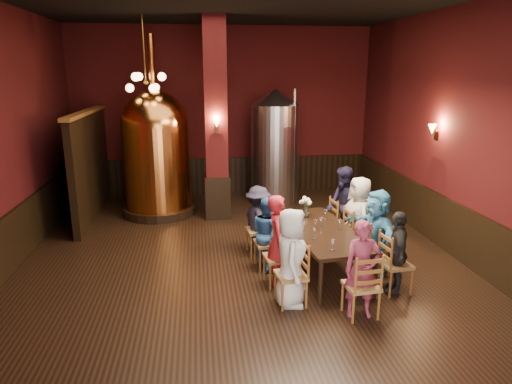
{
  "coord_description": "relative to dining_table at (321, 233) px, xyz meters",
  "views": [
    {
      "loc": [
        -0.73,
        -7.54,
        3.35
      ],
      "look_at": [
        0.27,
        0.2,
        1.27
      ],
      "focal_mm": 32.0,
      "sensor_mm": 36.0,
      "label": 1
    }
  ],
  "objects": [
    {
      "name": "person_8",
      "position": [
        0.17,
        -1.54,
        0.01
      ],
      "size": [
        0.53,
        0.37,
        1.4
      ],
      "primitive_type": "imported",
      "rotation": [
        0.0,
        0.0,
        6.21
      ],
      "color": "maroon",
      "rests_on": "ground"
    },
    {
      "name": "copper_kettle",
      "position": [
        -2.98,
        3.69,
        0.82
      ],
      "size": [
        1.9,
        1.9,
        4.13
      ],
      "rotation": [
        0.0,
        0.0,
        0.26
      ],
      "color": "black",
      "rests_on": "ground"
    },
    {
      "name": "column",
      "position": [
        -1.6,
        3.25,
        1.56
      ],
      "size": [
        0.58,
        0.58,
        4.5
      ],
      "primitive_type": "cube",
      "color": "#400D0E",
      "rests_on": "ground"
    },
    {
      "name": "wainscot_right",
      "position": [
        2.66,
        0.45,
        -0.19
      ],
      "size": [
        0.08,
        9.9,
        1.0
      ],
      "primitive_type": "cube",
      "color": "black",
      "rests_on": "ground"
    },
    {
      "name": "person_1",
      "position": [
        -0.81,
        -0.42,
        0.06
      ],
      "size": [
        0.46,
        0.6,
        1.49
      ],
      "primitive_type": "imported",
      "rotation": [
        0.0,
        0.0,
        1.36
      ],
      "color": "#B21E28",
      "rests_on": "ground"
    },
    {
      "name": "wainscot_back",
      "position": [
        -1.3,
        5.41,
        -0.19
      ],
      "size": [
        7.9,
        0.08,
        1.0
      ],
      "primitive_type": "cube",
      "color": "black",
      "rests_on": "ground"
    },
    {
      "name": "person_5",
      "position": [
        0.88,
        -0.24,
        0.05
      ],
      "size": [
        0.67,
        1.42,
        1.48
      ],
      "primitive_type": "imported",
      "rotation": [
        0.0,
        0.0,
        4.89
      ],
      "color": "teal",
      "rests_on": "ground"
    },
    {
      "name": "wine_glass_4",
      "position": [
        -0.08,
        -0.94,
        0.15
      ],
      "size": [
        0.07,
        0.07,
        0.17
      ],
      "primitive_type": null,
      "color": "white",
      "rests_on": "dining_table"
    },
    {
      "name": "person_0",
      "position": [
        -0.74,
        -1.08,
        0.05
      ],
      "size": [
        0.59,
        0.79,
        1.47
      ],
      "primitive_type": "imported",
      "rotation": [
        0.0,
        0.0,
        1.39
      ],
      "color": "silver",
      "rests_on": "ground"
    },
    {
      "name": "chair_2",
      "position": [
        -0.88,
        0.24,
        -0.23
      ],
      "size": [
        0.51,
        0.51,
        0.92
      ],
      "primitive_type": null,
      "rotation": [
        0.0,
        0.0,
        -1.46
      ],
      "color": "brown",
      "rests_on": "ground"
    },
    {
      "name": "sconce_column",
      "position": [
        -1.6,
        2.95,
        1.51
      ],
      "size": [
        0.2,
        0.2,
        0.36
      ],
      "primitive_type": null,
      "rotation": [
        0.0,
        0.0,
        3.14
      ],
      "color": "black",
      "rests_on": "column"
    },
    {
      "name": "person_6",
      "position": [
        0.81,
        0.42,
        0.08
      ],
      "size": [
        0.51,
        0.76,
        1.54
      ],
      "primitive_type": "imported",
      "rotation": [
        0.0,
        0.0,
        4.74
      ],
      "color": "beige",
      "rests_on": "ground"
    },
    {
      "name": "pendant_cluster",
      "position": [
        -3.1,
        3.35,
        2.41
      ],
      "size": [
        0.9,
        0.9,
        1.7
      ],
      "primitive_type": null,
      "color": "#A57226",
      "rests_on": "room"
    },
    {
      "name": "chair_1",
      "position": [
        -0.81,
        -0.42,
        -0.23
      ],
      "size": [
        0.51,
        0.51,
        0.92
      ],
      "primitive_type": null,
      "rotation": [
        0.0,
        0.0,
        -1.46
      ],
      "color": "brown",
      "rests_on": "ground"
    },
    {
      "name": "sconce_wall",
      "position": [
        2.6,
        1.25,
        1.51
      ],
      "size": [
        0.2,
        0.2,
        0.36
      ],
      "primitive_type": null,
      "rotation": [
        0.0,
        0.0,
        1.57
      ],
      "color": "black",
      "rests_on": "room"
    },
    {
      "name": "steel_vessel",
      "position": [
        -0.08,
        4.25,
        0.78
      ],
      "size": [
        1.58,
        1.58,
        2.93
      ],
      "rotation": [
        0.0,
        0.0,
        -0.38
      ],
      "color": "#B2B2B7",
      "rests_on": "ground"
    },
    {
      "name": "chair_0",
      "position": [
        -0.74,
        -1.08,
        -0.23
      ],
      "size": [
        0.51,
        0.51,
        0.92
      ],
      "primitive_type": null,
      "rotation": [
        0.0,
        0.0,
        -1.46
      ],
      "color": "brown",
      "rests_on": "ground"
    },
    {
      "name": "wine_glass_3",
      "position": [
        0.02,
        0.11,
        0.15
      ],
      "size": [
        0.07,
        0.07,
        0.17
      ],
      "primitive_type": null,
      "color": "white",
      "rests_on": "dining_table"
    },
    {
      "name": "chair_3",
      "position": [
        -0.95,
        0.9,
        -0.23
      ],
      "size": [
        0.51,
        0.51,
        0.92
      ],
      "primitive_type": null,
      "rotation": [
        0.0,
        0.0,
        -1.46
      ],
      "color": "brown",
      "rests_on": "ground"
    },
    {
      "name": "rose_vase",
      "position": [
        -0.1,
        0.69,
        0.31
      ],
      "size": [
        0.23,
        0.23,
        0.39
      ],
      "color": "white",
      "rests_on": "dining_table"
    },
    {
      "name": "wine_glass_2",
      "position": [
        0.22,
        0.54,
        0.15
      ],
      "size": [
        0.07,
        0.07,
        0.17
      ],
      "primitive_type": null,
      "color": "white",
      "rests_on": "dining_table"
    },
    {
      "name": "person_2",
      "position": [
        -0.88,
        0.24,
        -0.05
      ],
      "size": [
        0.48,
        0.68,
        1.27
      ],
      "primitive_type": "imported",
      "rotation": [
        0.0,
        0.0,
        1.89
      ],
      "color": "#2B578F",
      "rests_on": "ground"
    },
    {
      "name": "chair_7",
      "position": [
        0.74,
        1.08,
        -0.23
      ],
      "size": [
        0.51,
        0.51,
        0.92
      ],
      "primitive_type": null,
      "rotation": [
        0.0,
        0.0,
        1.68
      ],
      "color": "brown",
      "rests_on": "ground"
    },
    {
      "name": "wainscot_left",
      "position": [
        -5.26,
        0.45,
        -0.19
      ],
      "size": [
        0.08,
        9.9,
        1.0
      ],
      "primitive_type": "cube",
      "color": "black",
      "rests_on": "ground"
    },
    {
      "name": "person_4",
      "position": [
        0.95,
        -0.9,
        -0.03
      ],
      "size": [
        0.5,
        0.82,
        1.31
      ],
      "primitive_type": "imported",
      "rotation": [
        0.0,
        0.0,
        4.46
      ],
      "color": "black",
      "rests_on": "ground"
    },
    {
      "name": "chair_5",
      "position": [
        0.88,
        -0.24,
        -0.23
      ],
      "size": [
        0.51,
        0.51,
        0.92
      ],
      "primitive_type": null,
      "rotation": [
        0.0,
        0.0,
        1.68
      ],
      "color": "brown",
      "rests_on": "ground"
    },
    {
      "name": "chair_4",
      "position": [
        0.95,
        -0.9,
        -0.23
      ],
      "size": [
        0.51,
        0.51,
        0.92
      ],
      "primitive_type": null,
      "rotation": [
        0.0,
        0.0,
        1.68
      ],
      "color": "brown",
      "rests_on": "ground"
    },
    {
      "name": "person_7",
      "position": [
        0.74,
        1.08,
        0.1
      ],
      "size": [
        0.42,
        0.79,
        1.58
      ],
      "primitive_type": "imported",
      "rotation": [
        0.0,
        0.0,
        4.77
      ],
      "color": "black",
      "rests_on": "ground"
    },
    {
      "name": "wine_glass_5",
      "position": [
        -0.23,
        -0.43,
        0.15
      ],
      "size": [
        0.07,
        0.07,
        0.17
      ],
      "primitive_type": null,
      "color": "white",
      "rests_on": "dining_table"
    },
    {
      "name": "person_3",
      "position": [
        -0.95,
        0.9,
        -0.04
      ],
      "size": [
        0.75,
        0.96,
        1.3
      ],
      "primitive_type": "imported",
      "rotation": [
        0.0,
        0.0,
        1.92
      ],
      "color": "#201E2D",
      "rests_on": "ground"
    },
    {
      "name": "dining_table",
      "position": [
        0.0,
        0.0,
        0.0
      ],
      "size": [
        1.25,
        2.49,
        0.75
      ],
      "rotation": [
        0.0,
        0.0,
        0.11
      ],
      "color": "black",
      "rests_on": "ground"
    },
    {
      "name": "wine_glass_0",
      "position": [
        0.32,
        -0.03,
        0.15
      ],
      "size": [
        0.07,
        0.07,
        0.17
      ],
      "primitive_type": null,
      "color": "white",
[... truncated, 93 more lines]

